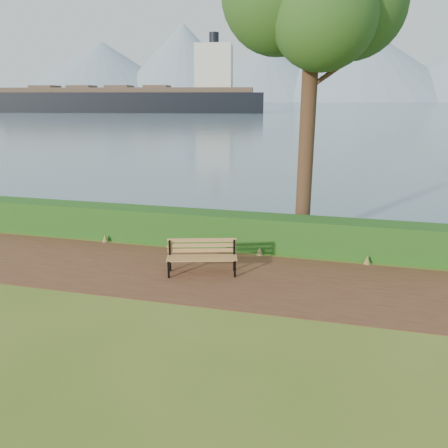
# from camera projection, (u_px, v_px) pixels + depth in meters

# --- Properties ---
(ground) EXTENTS (140.00, 140.00, 0.00)m
(ground) POSITION_uv_depth(u_px,v_px,m) (182.00, 278.00, 10.79)
(ground) COLOR #49601B
(ground) RESTS_ON ground
(path) EXTENTS (40.00, 3.40, 0.01)m
(path) POSITION_uv_depth(u_px,v_px,m) (186.00, 273.00, 11.07)
(path) COLOR #522A1C
(path) RESTS_ON ground
(hedge) EXTENTS (32.00, 0.85, 1.00)m
(hedge) POSITION_uv_depth(u_px,v_px,m) (210.00, 229.00, 13.07)
(hedge) COLOR #174012
(hedge) RESTS_ON ground
(water) EXTENTS (700.00, 510.00, 0.00)m
(water) POSITION_uv_depth(u_px,v_px,m) (330.00, 104.00, 252.93)
(water) COLOR slate
(water) RESTS_ON ground
(mountains) EXTENTS (585.00, 190.00, 70.00)m
(mountains) POSITION_uv_depth(u_px,v_px,m) (323.00, 68.00, 383.25)
(mountains) COLOR gray
(mountains) RESTS_ON ground
(bench) EXTENTS (1.82, 0.96, 0.88)m
(bench) POSITION_uv_depth(u_px,v_px,m) (202.00, 254.00, 10.95)
(bench) COLOR black
(bench) RESTS_ON ground
(cargo_ship) EXTENTS (73.24, 22.77, 21.96)m
(cargo_ship) POSITION_uv_depth(u_px,v_px,m) (139.00, 100.00, 117.47)
(cargo_ship) COLOR black
(cargo_ship) RESTS_ON ground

